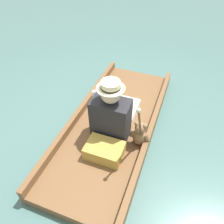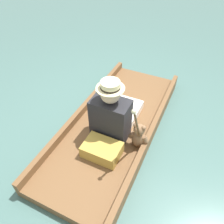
{
  "view_description": "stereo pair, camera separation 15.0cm",
  "coord_description": "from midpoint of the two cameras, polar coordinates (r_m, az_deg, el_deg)",
  "views": [
    {
      "loc": [
        0.67,
        -1.86,
        2.13
      ],
      "look_at": [
        0.04,
        -0.17,
        0.47
      ],
      "focal_mm": 35.0,
      "sensor_mm": 36.0,
      "label": 1
    },
    {
      "loc": [
        0.81,
        -1.8,
        2.13
      ],
      "look_at": [
        0.04,
        -0.17,
        0.47
      ],
      "focal_mm": 35.0,
      "sensor_mm": 36.0,
      "label": 2
    }
  ],
  "objects": [
    {
      "name": "teddy_bear",
      "position": [
        2.47,
        5.53,
        -5.88
      ],
      "size": [
        0.24,
        0.14,
        0.35
      ],
      "color": "#846042",
      "rests_on": "punt_boat"
    },
    {
      "name": "wine_glass",
      "position": [
        3.01,
        -6.02,
        3.92
      ],
      "size": [
        0.1,
        0.1,
        0.23
      ],
      "color": "silver",
      "rests_on": "punt_boat"
    },
    {
      "name": "punt_boat",
      "position": [
        2.85,
        -0.98,
        -3.48
      ],
      "size": [
        1.01,
        2.52,
        0.23
      ],
      "color": "brown",
      "rests_on": "ground_plane"
    },
    {
      "name": "walking_cane",
      "position": [
        2.13,
        5.32,
        -3.42
      ],
      "size": [
        0.04,
        0.41,
        0.82
      ],
      "color": "brown",
      "rests_on": "punt_boat"
    },
    {
      "name": "ground_plane",
      "position": [
        2.9,
        -0.96,
        -4.47
      ],
      "size": [
        16.0,
        16.0,
        0.0
      ],
      "primitive_type": "plane",
      "color": "#476B66"
    },
    {
      "name": "seat_cushion",
      "position": [
        2.43,
        -3.77,
        -10.03
      ],
      "size": [
        0.41,
        0.29,
        0.15
      ],
      "color": "#B7933D",
      "rests_on": "punt_boat"
    },
    {
      "name": "seated_person",
      "position": [
        2.53,
        -1.28,
        -0.42
      ],
      "size": [
        0.43,
        0.8,
        0.78
      ],
      "rotation": [
        0.0,
        0.0,
        0.11
      ],
      "color": "white",
      "rests_on": "punt_boat"
    }
  ]
}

